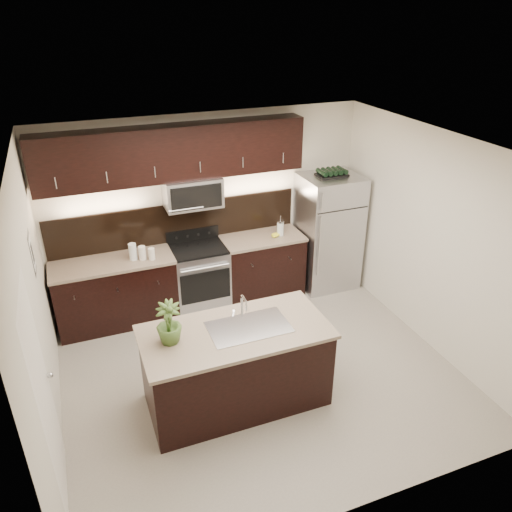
% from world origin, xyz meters
% --- Properties ---
extents(ground, '(4.50, 4.50, 0.00)m').
position_xyz_m(ground, '(0.00, 0.00, 0.00)').
color(ground, gray).
rests_on(ground, ground).
extents(room_walls, '(4.52, 4.02, 2.71)m').
position_xyz_m(room_walls, '(-0.11, -0.04, 1.70)').
color(room_walls, beige).
rests_on(room_walls, ground).
extents(counter_run, '(3.51, 0.65, 0.94)m').
position_xyz_m(counter_run, '(-0.46, 1.69, 0.47)').
color(counter_run, black).
rests_on(counter_run, ground).
extents(upper_fixtures, '(3.49, 0.40, 1.66)m').
position_xyz_m(upper_fixtures, '(-0.43, 1.84, 2.14)').
color(upper_fixtures, black).
rests_on(upper_fixtures, counter_run).
extents(island, '(1.96, 0.96, 0.94)m').
position_xyz_m(island, '(-0.41, -0.35, 0.47)').
color(island, black).
rests_on(island, ground).
extents(sink_faucet, '(0.84, 0.50, 0.28)m').
position_xyz_m(sink_faucet, '(-0.26, -0.34, 0.96)').
color(sink_faucet, silver).
rests_on(sink_faucet, island).
extents(refrigerator, '(0.84, 0.76, 1.75)m').
position_xyz_m(refrigerator, '(1.75, 1.63, 0.87)').
color(refrigerator, '#B2B2B7').
rests_on(refrigerator, ground).
extents(wine_rack, '(0.43, 0.27, 0.10)m').
position_xyz_m(wine_rack, '(1.75, 1.63, 1.79)').
color(wine_rack, black).
rests_on(wine_rack, refrigerator).
extents(plant, '(0.28, 0.28, 0.45)m').
position_xyz_m(plant, '(-1.08, -0.30, 1.16)').
color(plant, '#3B5622').
rests_on(plant, island).
extents(canisters, '(0.32, 0.18, 0.22)m').
position_xyz_m(canisters, '(-1.05, 1.61, 1.04)').
color(canisters, silver).
rests_on(canisters, counter_run).
extents(french_press, '(0.10, 0.10, 0.30)m').
position_xyz_m(french_press, '(0.97, 1.64, 1.05)').
color(french_press, silver).
rests_on(french_press, counter_run).
extents(bananas, '(0.20, 0.18, 0.05)m').
position_xyz_m(bananas, '(0.85, 1.61, 0.97)').
color(bananas, yellow).
rests_on(bananas, counter_run).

